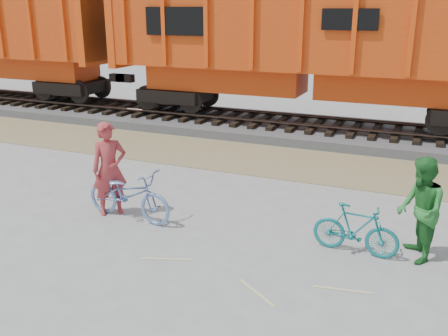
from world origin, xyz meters
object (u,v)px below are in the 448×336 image
(bicycle_teal, at_px, (356,229))
(hopper_car_center, at_px, (313,45))
(person_man, at_px, (420,210))
(person_solo, at_px, (109,169))
(bicycle_blue, at_px, (129,194))

(bicycle_teal, bearing_deg, hopper_car_center, 22.66)
(bicycle_teal, relative_size, person_man, 0.83)
(hopper_car_center, xyz_separation_m, person_solo, (-2.12, -8.45, -2.03))
(person_solo, height_order, person_man, person_solo)
(bicycle_teal, distance_m, person_solo, 5.04)
(bicycle_teal, distance_m, person_man, 1.12)
(bicycle_blue, height_order, person_solo, person_solo)
(hopper_car_center, bearing_deg, bicycle_teal, -70.78)
(bicycle_blue, bearing_deg, person_man, -80.10)
(person_solo, bearing_deg, bicycle_blue, -57.21)
(person_solo, bearing_deg, person_man, -42.45)
(bicycle_blue, xyz_separation_m, person_man, (5.51, 0.46, 0.38))
(hopper_car_center, relative_size, bicycle_teal, 9.29)
(hopper_car_center, height_order, person_solo, hopper_car_center)
(person_man, bearing_deg, bicycle_blue, -103.27)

